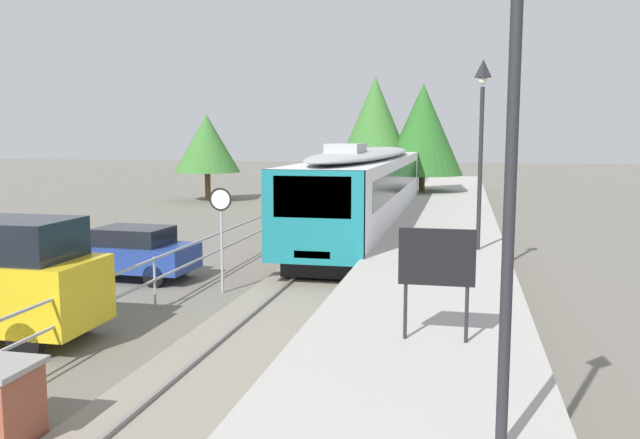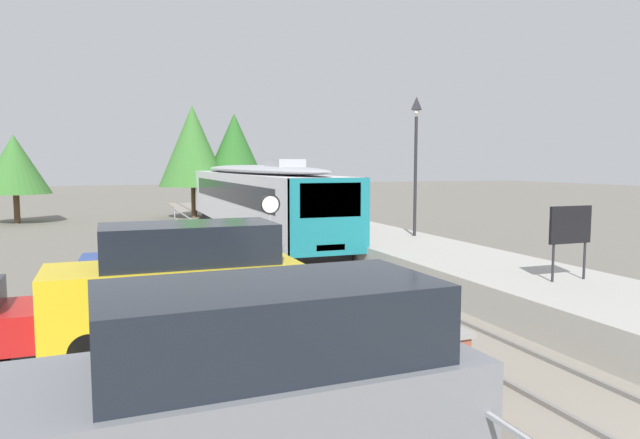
# 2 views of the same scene
# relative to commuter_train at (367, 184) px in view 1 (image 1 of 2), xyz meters

# --- Properties ---
(ground_plane) EXTENTS (160.00, 160.00, 0.00)m
(ground_plane) POSITION_rel_commuter_train_xyz_m (-3.00, -2.77, -2.15)
(ground_plane) COLOR #6B665B
(track_rails) EXTENTS (3.20, 60.00, 0.14)m
(track_rails) POSITION_rel_commuter_train_xyz_m (0.00, -2.77, -2.11)
(track_rails) COLOR gray
(track_rails) RESTS_ON ground
(commuter_train) EXTENTS (2.82, 20.56, 3.74)m
(commuter_train) POSITION_rel_commuter_train_xyz_m (0.00, 0.00, 0.00)
(commuter_train) COLOR silver
(commuter_train) RESTS_ON track_rails
(station_platform) EXTENTS (3.90, 60.00, 0.90)m
(station_platform) POSITION_rel_commuter_train_xyz_m (3.25, -2.77, -1.70)
(station_platform) COLOR #A8A59E
(station_platform) RESTS_ON ground
(platform_lamp_near_end) EXTENTS (0.34, 0.34, 5.35)m
(platform_lamp_near_end) POSITION_rel_commuter_train_xyz_m (4.38, -20.41, 2.47)
(platform_lamp_near_end) COLOR #232328
(platform_lamp_near_end) RESTS_ON station_platform
(platform_lamp_mid_platform) EXTENTS (0.34, 0.34, 5.35)m
(platform_lamp_mid_platform) POSITION_rel_commuter_train_xyz_m (4.38, -7.97, 2.47)
(platform_lamp_mid_platform) COLOR #232328
(platform_lamp_mid_platform) RESTS_ON station_platform
(platform_notice_board) EXTENTS (1.20, 0.08, 1.80)m
(platform_notice_board) POSITION_rel_commuter_train_xyz_m (3.55, -16.78, 0.04)
(platform_notice_board) COLOR #232328
(platform_notice_board) RESTS_ON station_platform
(speed_limit_sign) EXTENTS (0.61, 0.10, 2.81)m
(speed_limit_sign) POSITION_rel_commuter_train_xyz_m (-2.26, -10.98, -0.02)
(speed_limit_sign) COLOR #9EA0A5
(speed_limit_sign) RESTS_ON ground
(carpark_fence) EXTENTS (0.06, 36.06, 1.25)m
(carpark_fence) POSITION_rel_commuter_train_xyz_m (-3.30, -12.77, -1.24)
(carpark_fence) COLOR #9EA0A5
(carpark_fence) RESTS_ON ground
(parked_hatchback_blue) EXTENTS (4.07, 1.92, 1.53)m
(parked_hatchback_blue) POSITION_rel_commuter_train_xyz_m (-5.54, -9.94, -1.36)
(parked_hatchback_blue) COLOR navy
(parked_hatchback_blue) RESTS_ON ground
(tree_behind_carpark) EXTENTS (4.69, 4.69, 7.14)m
(tree_behind_carpark) POSITION_rel_commuter_train_xyz_m (1.53, 11.81, 2.35)
(tree_behind_carpark) COLOR brown
(tree_behind_carpark) RESTS_ON ground
(tree_behind_station_far) EXTENTS (4.17, 4.17, 5.49)m
(tree_behind_station_far) POSITION_rel_commuter_train_xyz_m (-12.09, 12.39, 1.51)
(tree_behind_station_far) COLOR brown
(tree_behind_station_far) RESTS_ON ground
(tree_distant_left) EXTENTS (4.60, 4.60, 7.59)m
(tree_distant_left) POSITION_rel_commuter_train_xyz_m (-1.28, 11.92, 2.73)
(tree_distant_left) COLOR brown
(tree_distant_left) RESTS_ON ground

